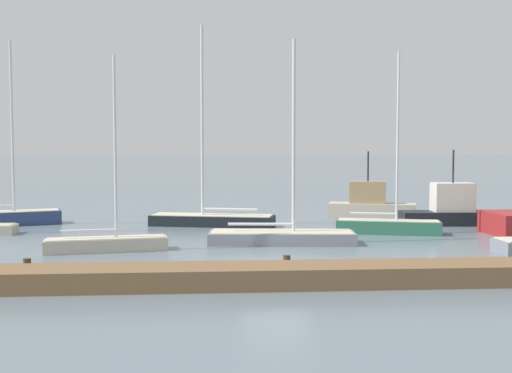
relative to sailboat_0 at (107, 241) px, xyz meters
name	(u,v)px	position (x,y,z in m)	size (l,w,h in m)	color
ground_plane	(277,261)	(6.76, -2.74, -0.42)	(600.00, 600.00, 0.00)	slate
dock_pier	(290,275)	(6.76, -6.83, -0.10)	(20.67, 1.98, 0.78)	brown
sailboat_0	(107,241)	(0.00, 0.00, 0.00)	(5.06, 1.89, 8.02)	#BCB29E
sailboat_1	(282,234)	(7.44, 1.47, 0.00)	(6.61, 2.41, 9.01)	gray
sailboat_4	(388,224)	(13.06, 4.21, 0.06)	(5.20, 2.40, 8.94)	#2D6B51
sailboat_5	(5,216)	(-6.98, 8.94, 0.11)	(5.96, 3.15, 10.11)	navy
sailboat_6	(212,216)	(4.34, 7.95, 0.09)	(6.97, 3.18, 10.83)	black
fishing_boat_1	(450,210)	(17.43, 7.41, 0.43)	(5.26, 1.86, 4.15)	black
fishing_boat_2	(371,205)	(13.93, 10.98, 0.39)	(5.40, 2.92, 4.04)	#BCB29E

